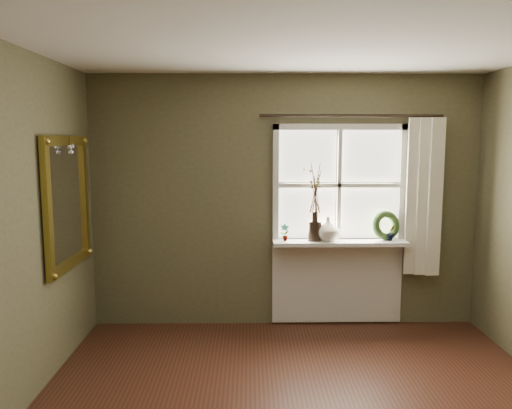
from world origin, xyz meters
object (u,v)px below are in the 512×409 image
object	(u,v)px
cream_vase	(328,229)
wreath	(386,229)
dark_jug	(315,231)
gilt_mirror	(67,202)

from	to	relation	value
cream_vase	wreath	world-z (taller)	wreath
dark_jug	gilt_mirror	bearing A→B (deg)	-164.27
wreath	dark_jug	bearing A→B (deg)	166.12
dark_jug	cream_vase	xyz separation A→B (m)	(0.13, 0.00, 0.02)
cream_vase	gilt_mirror	xyz separation A→B (m)	(-2.39, -0.64, 0.36)
cream_vase	wreath	distance (m)	0.61
gilt_mirror	wreath	bearing A→B (deg)	12.71
cream_vase	gilt_mirror	bearing A→B (deg)	-165.10
dark_jug	wreath	bearing A→B (deg)	3.11
cream_vase	wreath	xyz separation A→B (m)	(0.60, 0.04, -0.01)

